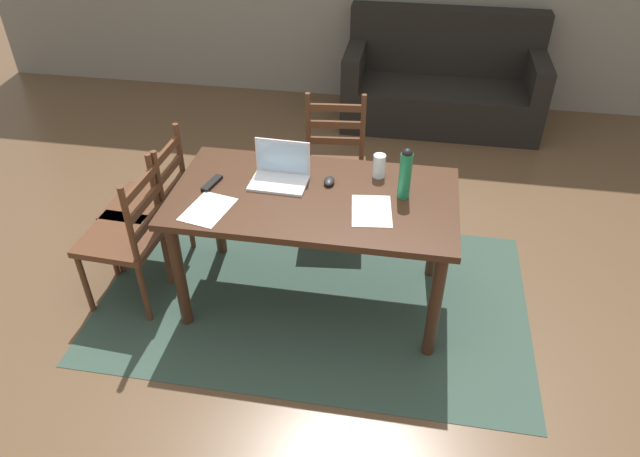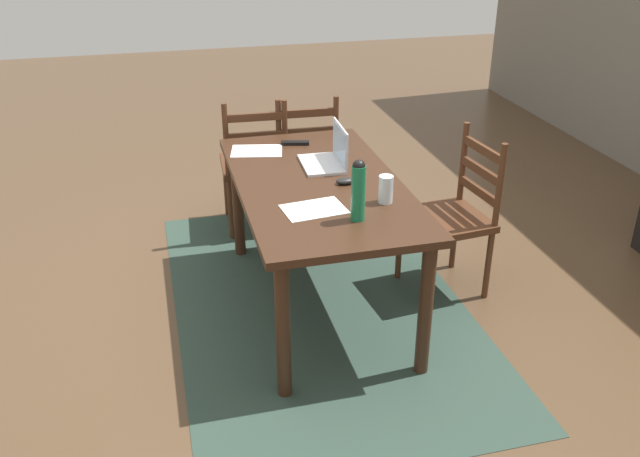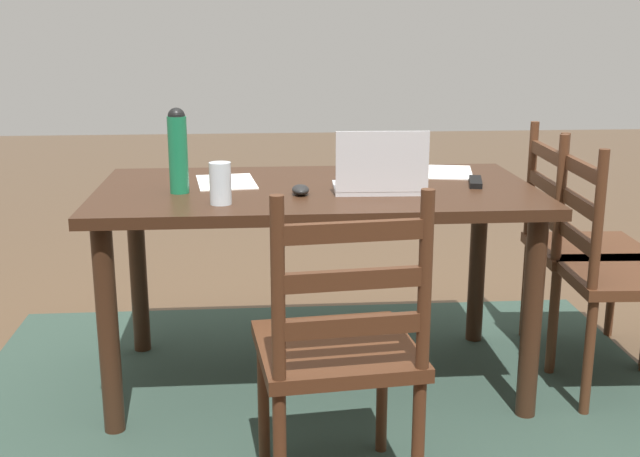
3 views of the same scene
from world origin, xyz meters
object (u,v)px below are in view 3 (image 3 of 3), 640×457
drinking_glass (220,183)px  water_bottle (178,149)px  laptop (380,177)px  computer_mouse (300,190)px  chair_far_head (339,351)px  tv_remote (476,182)px  dining_table (316,213)px  chair_left_near (579,247)px  chair_left_far (616,273)px

drinking_glass → water_bottle: bearing=-51.3°
laptop → computer_mouse: bearing=1.7°
chair_far_head → water_bottle: bearing=-56.0°
laptop → tv_remote: size_ratio=1.93×
dining_table → laptop: 0.29m
chair_left_near → laptop: bearing=18.7°
chair_far_head → chair_left_far: bearing=-149.8°
dining_table → chair_far_head: bearing=90.3°
chair_left_far → laptop: size_ratio=2.89×
chair_left_far → drinking_glass: 1.47m
dining_table → chair_left_far: size_ratio=1.68×
chair_left_near → laptop: laptop is taller
chair_left_far → drinking_glass: chair_left_far is taller
chair_far_head → tv_remote: size_ratio=5.59×
water_bottle → laptop: bearing=175.5°
chair_left_near → chair_far_head: bearing=41.9°
water_bottle → drinking_glass: size_ratio=2.15×
dining_table → laptop: laptop is taller
dining_table → chair_left_far: chair_left_far is taller
dining_table → chair_left_near: bearing=-171.0°
chair_left_far → water_bottle: (1.57, -0.10, 0.46)m
dining_table → chair_left_near: size_ratio=1.68×
dining_table → chair_left_far: (-1.08, 0.17, -0.20)m
laptop → water_bottle: bearing=-4.5°
dining_table → computer_mouse: 0.19m
chair_far_head → computer_mouse: bearing=-84.0°
chair_far_head → computer_mouse: size_ratio=9.50×
tv_remote → chair_far_head: bearing=-113.2°
chair_left_near → computer_mouse: size_ratio=9.50×
water_bottle → tv_remote: bearing=-176.7°
chair_left_near → water_bottle: bearing=8.6°
laptop → computer_mouse: 0.28m
dining_table → water_bottle: bearing=7.8°
chair_left_near → laptop: size_ratio=2.89×
computer_mouse → tv_remote: (-0.66, -0.12, -0.01)m
chair_far_head → tv_remote: 1.03m
computer_mouse → dining_table: bearing=-117.1°
dining_table → tv_remote: 0.60m
laptop → tv_remote: 0.40m
chair_left_near → laptop: (0.87, 0.29, 0.36)m
chair_far_head → computer_mouse: 0.74m
drinking_glass → tv_remote: size_ratio=0.82×
chair_left_far → chair_left_near: bearing=-90.0°
chair_left_far → computer_mouse: 1.19m
chair_left_near → computer_mouse: 1.23m
drinking_glass → computer_mouse: bearing=-154.8°
chair_left_far → water_bottle: size_ratio=3.18×
dining_table → computer_mouse: computer_mouse is taller
chair_left_near → drinking_glass: bearing=16.8°
laptop → computer_mouse: laptop is taller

